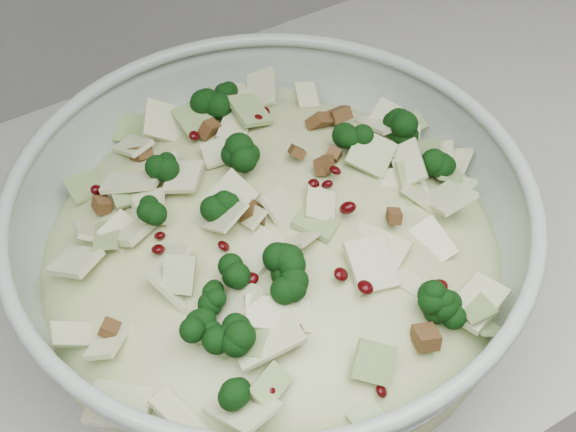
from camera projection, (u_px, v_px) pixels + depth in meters
name	position (u px, v px, depth m)	size (l,w,h in m)	color
mixing_bowl	(272.00, 259.00, 0.64)	(0.42, 0.42, 0.16)	#A1B2A5
salad	(272.00, 238.00, 0.62)	(0.45, 0.45, 0.16)	#BCCC8B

